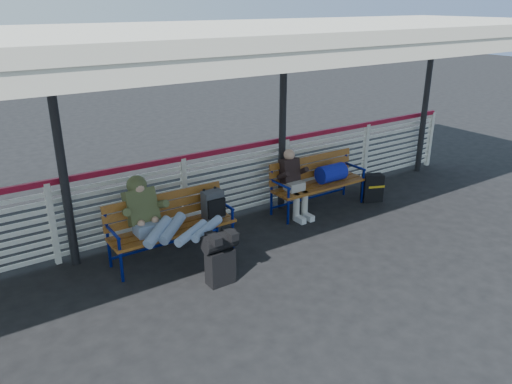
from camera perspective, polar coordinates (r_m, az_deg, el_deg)
ground at (r=6.71m, az=-0.55°, el=-9.99°), size 60.00×60.00×0.00m
fence at (r=7.92m, az=-8.19°, el=0.13°), size 12.08×0.08×1.24m
canopy at (r=6.51m, az=-5.08°, el=17.27°), size 12.60×3.60×3.16m
luggage_stack at (r=6.47m, az=-4.14°, el=-7.29°), size 0.44×0.25×0.73m
bench_left at (r=7.20m, az=-8.60°, el=-2.77°), size 1.80×0.56×0.92m
bench_right at (r=8.83m, az=7.63°, el=1.83°), size 1.80×0.56×0.92m
traveler_man at (r=6.76m, az=-9.67°, el=-3.67°), size 0.94×1.64×0.77m
companion_person at (r=8.42m, az=4.34°, el=1.09°), size 0.32×0.66×1.15m
suitcase_side at (r=9.36m, az=13.14°, el=0.46°), size 0.42×0.35×0.51m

